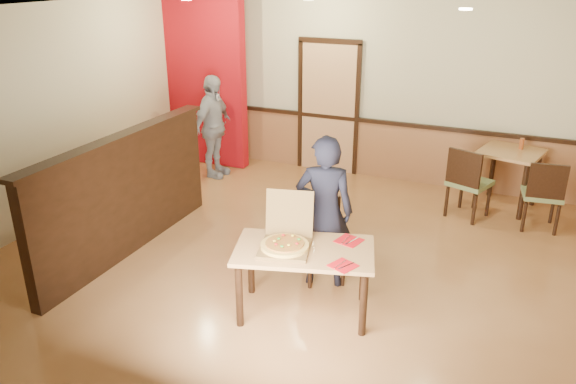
% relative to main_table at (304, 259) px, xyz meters
% --- Properties ---
extents(floor, '(7.00, 7.00, 0.00)m').
position_rel_main_table_xyz_m(floor, '(-0.41, 0.59, -0.60)').
color(floor, '#B47746').
rests_on(floor, ground).
extents(ceiling, '(7.00, 7.00, 0.00)m').
position_rel_main_table_xyz_m(ceiling, '(-0.41, 0.59, 2.20)').
color(ceiling, black).
rests_on(ceiling, wall_back).
extents(wall_back, '(7.00, 0.00, 7.00)m').
position_rel_main_table_xyz_m(wall_back, '(-0.41, 4.09, 0.80)').
color(wall_back, beige).
rests_on(wall_back, floor).
extents(wall_left, '(0.00, 7.00, 7.00)m').
position_rel_main_table_xyz_m(wall_left, '(-3.91, 0.59, 0.80)').
color(wall_left, beige).
rests_on(wall_left, floor).
extents(wainscot_back, '(7.00, 0.04, 0.90)m').
position_rel_main_table_xyz_m(wainscot_back, '(-0.41, 4.06, -0.15)').
color(wainscot_back, '#9B633E').
rests_on(wainscot_back, floor).
extents(chair_rail_back, '(7.00, 0.06, 0.06)m').
position_rel_main_table_xyz_m(chair_rail_back, '(-0.41, 4.04, 0.32)').
color(chair_rail_back, black).
rests_on(chair_rail_back, wall_back).
extents(back_door, '(0.90, 0.06, 2.10)m').
position_rel_main_table_xyz_m(back_door, '(-1.21, 4.05, 0.45)').
color(back_door, tan).
rests_on(back_door, wall_back).
extents(booth_partition, '(0.20, 3.10, 1.44)m').
position_rel_main_table_xyz_m(booth_partition, '(-2.41, 0.39, 0.14)').
color(booth_partition, black).
rests_on(booth_partition, floor).
extents(red_accent_panel, '(1.60, 0.20, 2.78)m').
position_rel_main_table_xyz_m(red_accent_panel, '(-3.31, 3.59, 0.80)').
color(red_accent_panel, '#A00B14').
rests_on(red_accent_panel, floor).
extents(spot_c, '(0.14, 0.14, 0.02)m').
position_rel_main_table_xyz_m(spot_c, '(0.99, 2.09, 2.18)').
color(spot_c, '#FBE3B0').
rests_on(spot_c, ceiling).
extents(main_table, '(1.48, 1.09, 0.71)m').
position_rel_main_table_xyz_m(main_table, '(0.00, 0.00, 0.00)').
color(main_table, '#B17D4A').
rests_on(main_table, floor).
extents(diner_chair, '(0.60, 0.60, 0.89)m').
position_rel_main_table_xyz_m(diner_chair, '(-0.08, 0.75, -0.12)').
color(diner_chair, olive).
rests_on(diner_chair, floor).
extents(side_chair_left, '(0.63, 0.63, 0.99)m').
position_rel_main_table_xyz_m(side_chair_left, '(1.16, 2.96, -0.06)').
color(side_chair_left, olive).
rests_on(side_chair_left, floor).
extents(side_chair_right, '(0.53, 0.53, 0.95)m').
position_rel_main_table_xyz_m(side_chair_right, '(2.10, 2.96, -0.08)').
color(side_chair_right, olive).
rests_on(side_chair_right, floor).
extents(side_table, '(0.94, 0.94, 0.84)m').
position_rel_main_table_xyz_m(side_table, '(1.64, 3.58, 0.05)').
color(side_table, '#B17D4A').
rests_on(side_table, floor).
extents(diner, '(0.70, 0.55, 1.66)m').
position_rel_main_table_xyz_m(diner, '(-0.02, 0.62, 0.23)').
color(diner, black).
rests_on(diner, floor).
extents(passerby, '(0.43, 0.98, 1.64)m').
position_rel_main_table_xyz_m(passerby, '(-2.79, 3.04, 0.22)').
color(passerby, '#94929A').
rests_on(passerby, floor).
extents(pizza_box, '(0.58, 0.65, 0.49)m').
position_rel_main_table_xyz_m(pizza_box, '(-0.17, -0.05, 0.17)').
color(pizza_box, brown).
rests_on(pizza_box, main_table).
extents(pizza, '(0.50, 0.50, 0.03)m').
position_rel_main_table_xyz_m(pizza, '(-0.16, -0.10, 0.16)').
color(pizza, '#EDBD56').
rests_on(pizza, pizza_box).
extents(napkin_near, '(0.28, 0.28, 0.01)m').
position_rel_main_table_xyz_m(napkin_near, '(0.44, -0.16, 0.11)').
color(napkin_near, red).
rests_on(napkin_near, main_table).
extents(napkin_far, '(0.28, 0.28, 0.01)m').
position_rel_main_table_xyz_m(napkin_far, '(0.34, 0.33, 0.11)').
color(napkin_far, red).
rests_on(napkin_far, main_table).
extents(condiment, '(0.06, 0.06, 0.15)m').
position_rel_main_table_xyz_m(condiment, '(1.75, 3.72, 0.31)').
color(condiment, '#97421B').
rests_on(condiment, side_table).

